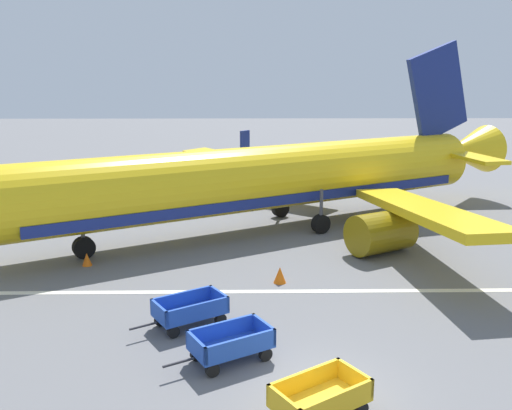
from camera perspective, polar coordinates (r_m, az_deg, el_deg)
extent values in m
plane|color=slate|center=(16.70, 6.95, -18.68)|extent=(220.00, 220.00, 0.00)
cube|color=silver|center=(23.27, 4.50, -9.05)|extent=(120.00, 0.36, 0.01)
cylinder|color=yellow|center=(31.58, 0.92, 2.88)|extent=(28.07, 17.70, 3.70)
cube|color=navy|center=(31.78, 0.92, 1.07)|extent=(25.35, 16.09, 0.56)
cone|color=yellow|center=(42.76, 21.22, 5.37)|extent=(5.64, 5.25, 3.52)
cube|color=yellow|center=(27.85, 17.18, -0.51)|extent=(4.12, 13.22, 1.35)
cylinder|color=#856D0E|center=(28.41, 13.00, -2.81)|extent=(3.82, 3.38, 2.10)
cube|color=yellow|center=(40.86, -0.05, 4.28)|extent=(11.72, 10.23, 1.35)
cube|color=navy|center=(47.63, -1.18, 6.70)|extent=(0.85, 0.98, 1.90)
cylinder|color=#856D0E|center=(39.16, -0.49, 1.89)|extent=(3.82, 3.38, 2.10)
cube|color=navy|center=(39.92, 18.62, 11.22)|extent=(5.41, 3.19, 6.88)
cube|color=yellow|center=(38.32, 21.92, 4.66)|extent=(2.74, 5.45, 0.24)
cube|color=yellow|center=(42.56, 15.19, 5.90)|extent=(5.02, 4.87, 0.24)
cylinder|color=#4C4C51|center=(28.21, -17.80, -2.30)|extent=(0.20, 0.20, 2.04)
cylinder|color=black|center=(28.48, -17.66, -4.28)|extent=(1.18, 0.92, 1.10)
cylinder|color=#4C4C51|center=(31.46, 6.88, -0.19)|extent=(0.20, 0.20, 2.04)
cylinder|color=black|center=(31.71, 6.83, -1.99)|extent=(1.18, 0.92, 1.10)
cylinder|color=#4C4C51|center=(35.01, 2.61, 1.25)|extent=(0.20, 0.20, 2.04)
cylinder|color=black|center=(35.23, 2.59, -0.37)|extent=(1.18, 0.92, 1.10)
cube|color=gold|center=(15.26, 6.77, -19.89)|extent=(2.86, 2.54, 0.08)
cube|color=gold|center=(14.69, 8.56, -19.93)|extent=(2.15, 1.45, 0.55)
cube|color=gold|center=(15.52, 5.16, -17.88)|extent=(2.15, 1.45, 0.55)
cube|color=gold|center=(14.45, 2.95, -20.40)|extent=(0.85, 1.23, 0.55)
cube|color=gold|center=(15.80, 10.27, -17.43)|extent=(0.85, 1.23, 0.55)
cylinder|color=black|center=(15.61, 10.96, -20.36)|extent=(0.46, 0.37, 0.44)
cylinder|color=black|center=(16.29, 8.03, -18.70)|extent=(0.46, 0.37, 0.44)
cube|color=#234CB2|center=(17.79, -2.63, -14.67)|extent=(2.87, 2.46, 0.08)
cube|color=#234CB2|center=(17.14, -1.59, -14.63)|extent=(2.22, 1.33, 0.55)
cube|color=#234CB2|center=(18.16, -3.63, -12.96)|extent=(2.22, 1.33, 0.55)
cube|color=#234CB2|center=(17.18, -6.29, -14.63)|extent=(0.78, 1.27, 0.55)
cube|color=#234CB2|center=(18.17, 0.79, -12.91)|extent=(0.78, 1.27, 0.55)
cylinder|color=#2D2D33|center=(17.15, -8.16, -16.09)|extent=(0.91, 0.57, 0.08)
cylinder|color=black|center=(17.11, -4.60, -16.91)|extent=(0.46, 0.36, 0.44)
cylinder|color=black|center=(18.00, -6.22, -15.33)|extent=(0.46, 0.36, 0.44)
cylinder|color=black|center=(17.89, 1.01, -15.43)|extent=(0.46, 0.36, 0.44)
cylinder|color=black|center=(18.74, -0.84, -14.02)|extent=(0.46, 0.36, 0.44)
cube|color=#234CB2|center=(20.20, -6.93, -11.21)|extent=(2.86, 2.51, 0.08)
cube|color=#234CB2|center=(19.53, -6.10, -11.05)|extent=(2.17, 1.41, 0.55)
cube|color=#234CB2|center=(20.61, -7.76, -9.77)|extent=(2.17, 1.41, 0.55)
cube|color=#234CB2|center=(19.63, -10.16, -11.07)|extent=(0.83, 1.24, 0.55)
cube|color=#234CB2|center=(20.57, -3.91, -9.72)|extent=(0.83, 1.24, 0.55)
cylinder|color=#2D2D33|center=(19.58, -11.77, -12.36)|extent=(0.89, 0.60, 0.08)
cylinder|color=black|center=(19.49, -8.70, -13.06)|extent=(0.46, 0.37, 0.44)
cylinder|color=black|center=(20.43, -10.03, -11.84)|extent=(0.46, 0.37, 0.44)
cylinder|color=black|center=(20.24, -3.76, -11.90)|extent=(0.46, 0.37, 0.44)
cylinder|color=black|center=(21.14, -5.27, -10.79)|extent=(0.46, 0.37, 0.44)
cone|color=orange|center=(27.40, -17.36, -5.48)|extent=(0.47, 0.47, 0.62)
cone|color=orange|center=(24.03, 2.53, -7.36)|extent=(0.56, 0.56, 0.73)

